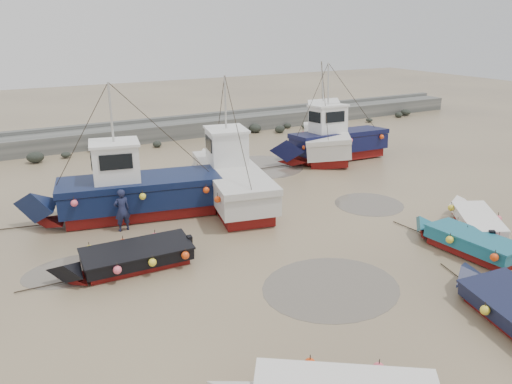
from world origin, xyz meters
TOP-DOWN VIEW (x-y plane):
  - ground at (0.00, 0.00)m, footprint 120.00×120.00m
  - seawall at (0.05, 21.99)m, footprint 60.00×4.92m
  - puddle_a at (-2.18, -2.83)m, footprint 4.92×4.92m
  - puddle_b at (4.54, 2.88)m, footprint 3.43×3.43m
  - puddle_c at (-9.65, 2.80)m, footprint 3.88×3.88m
  - puddle_d at (3.23, 11.45)m, footprint 5.12×5.12m
  - dinghy_2 at (4.22, -3.10)m, footprint 2.22×5.89m
  - dinghy_3 at (6.47, -1.87)m, footprint 4.06×5.11m
  - dinghy_4 at (-7.96, 1.92)m, footprint 6.38×2.18m
  - cabin_boat_0 at (-6.51, 7.11)m, footprint 10.50×4.31m
  - cabin_boat_1 at (-1.27, 6.94)m, footprint 4.51×10.87m
  - cabin_boat_2 at (8.01, 10.59)m, footprint 9.59×3.06m
  - cabin_boat_3 at (8.54, 11.83)m, footprint 6.55×8.86m
  - person at (-7.14, 5.61)m, footprint 0.74×0.52m

SIDE VIEW (x-z plane):
  - ground at x=0.00m, z-range 0.00..0.00m
  - person at x=-7.14m, z-range -0.96..0.96m
  - puddle_a at x=-2.18m, z-range 0.00..0.01m
  - puddle_b at x=4.54m, z-range 0.00..0.01m
  - puddle_c at x=-9.65m, z-range 0.00..0.01m
  - puddle_d at x=3.23m, z-range 0.00..0.01m
  - dinghy_4 at x=-7.96m, z-range -0.17..1.25m
  - dinghy_3 at x=6.47m, z-range -0.16..1.26m
  - dinghy_2 at x=4.22m, z-range -0.16..1.26m
  - seawall at x=0.05m, z-range -0.12..1.38m
  - cabin_boat_1 at x=-1.27m, z-range -1.79..4.43m
  - cabin_boat_0 at x=-6.51m, z-range -1.78..4.44m
  - cabin_boat_3 at x=8.54m, z-range -1.75..4.47m
  - cabin_boat_2 at x=8.01m, z-range -1.75..4.47m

